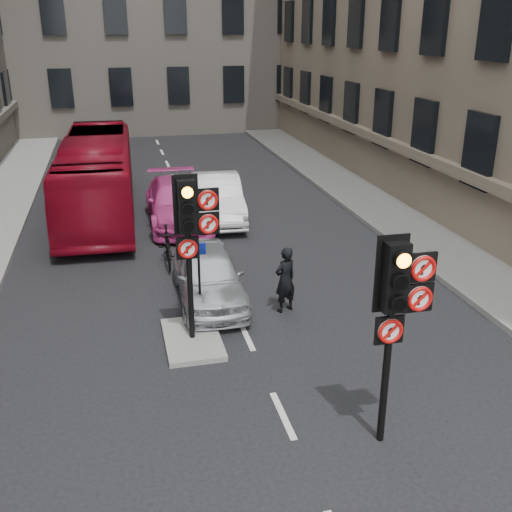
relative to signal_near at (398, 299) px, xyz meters
name	(u,v)px	position (x,y,z in m)	size (l,w,h in m)	color
ground	(320,496)	(-1.49, -0.99, -2.58)	(120.00, 120.00, 0.00)	black
pavement_right	(401,217)	(5.71, 11.01, -2.50)	(3.00, 50.00, 0.16)	gray
centre_island	(192,339)	(-2.69, 4.01, -2.52)	(1.20, 2.00, 0.12)	gray
signal_near	(398,299)	(0.00, 0.00, 0.00)	(0.91, 0.40, 3.58)	black
signal_far	(192,224)	(-2.60, 4.00, 0.12)	(0.91, 0.40, 3.58)	black
car_silver	(209,275)	(-1.98, 6.01, -1.91)	(1.59, 3.95, 1.35)	#B4B8BC
car_white	(217,198)	(-0.62, 12.62, -1.81)	(1.62, 4.66, 1.54)	silver
car_pink	(178,202)	(-2.02, 12.49, -1.85)	(2.05, 5.04, 1.46)	#C73A88
bus_red	(97,176)	(-4.66, 14.18, -1.17)	(2.36, 10.11, 2.82)	maroon
motorcycle	(168,246)	(-2.75, 8.67, -2.03)	(0.52, 1.83, 1.10)	black
motorcyclist	(285,280)	(-0.31, 5.01, -1.77)	(0.59, 0.39, 1.62)	black
info_sign	(199,271)	(-2.39, 4.74, -1.24)	(0.33, 0.10, 1.89)	black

